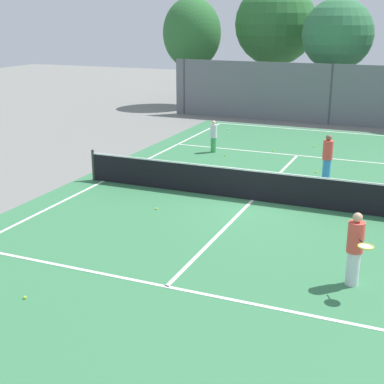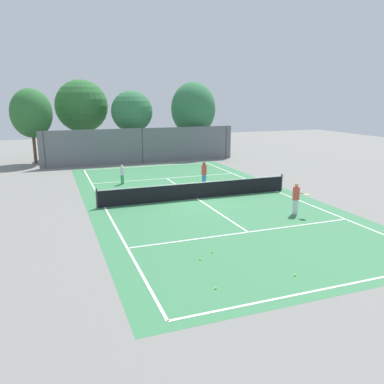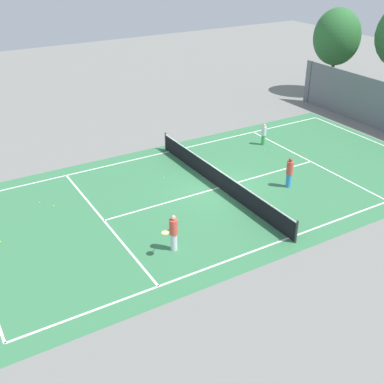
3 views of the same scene
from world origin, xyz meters
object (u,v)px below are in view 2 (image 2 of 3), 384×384
object	(u,v)px
tennis_ball_1	(168,211)
tennis_ball_5	(164,173)
player_0	(204,173)
tennis_ball_4	(200,259)
player_2	(122,174)
tennis_ball_9	(295,275)
player_1	(296,198)
tennis_ball_0	(216,288)
tennis_ball_3	(98,172)
tennis_ball_2	(151,178)
tennis_ball_8	(212,252)
tennis_ball_6	(134,184)
tennis_ball_7	(193,183)

from	to	relation	value
tennis_ball_1	tennis_ball_5	size ratio (longest dim) A/B	1.00
player_0	tennis_ball_4	bearing A→B (deg)	-112.75
player_0	player_2	size ratio (longest dim) A/B	1.20
tennis_ball_4	tennis_ball_9	bearing A→B (deg)	-43.07
player_1	tennis_ball_0	bearing A→B (deg)	-139.98
tennis_ball_0	tennis_ball_3	size ratio (longest dim) A/B	1.00
tennis_ball_2	tennis_ball_8	xyz separation A→B (m)	(-1.33, -14.78, 0.00)
player_1	tennis_ball_6	world-z (taller)	player_1
tennis_ball_6	tennis_ball_9	distance (m)	16.18
player_2	tennis_ball_3	distance (m)	5.06
tennis_ball_1	player_1	bearing A→B (deg)	-24.10
tennis_ball_2	tennis_ball_7	world-z (taller)	same
player_1	tennis_ball_3	size ratio (longest dim) A/B	25.19
tennis_ball_1	tennis_ball_6	distance (m)	7.16
tennis_ball_3	tennis_ball_5	world-z (taller)	same
tennis_ball_0	tennis_ball_4	xyz separation A→B (m)	(0.37, 2.28, 0.00)
tennis_ball_7	tennis_ball_9	bearing A→B (deg)	-97.12
player_0	tennis_ball_1	distance (m)	6.70
tennis_ball_1	tennis_ball_6	size ratio (longest dim) A/B	1.00
player_0	tennis_ball_4	world-z (taller)	player_0
tennis_ball_0	tennis_ball_6	size ratio (longest dim) A/B	1.00
player_1	tennis_ball_3	world-z (taller)	player_1
tennis_ball_9	tennis_ball_4	bearing A→B (deg)	136.93
tennis_ball_7	tennis_ball_2	bearing A→B (deg)	131.16
player_0	tennis_ball_6	xyz separation A→B (m)	(-4.51, 1.97, -0.81)
tennis_ball_8	tennis_ball_9	size ratio (longest dim) A/B	1.00
tennis_ball_4	tennis_ball_2	bearing A→B (deg)	82.47
player_0	player_2	world-z (taller)	player_0
player_1	tennis_ball_6	size ratio (longest dim) A/B	25.19
tennis_ball_1	tennis_ball_7	distance (m)	7.06
tennis_ball_2	tennis_ball_8	world-z (taller)	same
tennis_ball_0	tennis_ball_2	xyz separation A→B (m)	(2.39, 17.55, 0.00)
tennis_ball_0	player_1	bearing A→B (deg)	40.02
player_0	tennis_ball_5	xyz separation A→B (m)	(-1.40, 5.11, -0.81)
tennis_ball_6	tennis_ball_8	xyz separation A→B (m)	(0.29, -13.16, 0.00)
player_2	tennis_ball_8	distance (m)	13.68
player_1	tennis_ball_4	bearing A→B (deg)	-151.09
tennis_ball_5	player_0	bearing A→B (deg)	-74.66
tennis_ball_9	tennis_ball_1	bearing A→B (deg)	101.52
tennis_ball_4	tennis_ball_7	size ratio (longest dim) A/B	1.00
player_0	player_2	xyz separation A→B (m)	(-5.21, 2.43, -0.14)
tennis_ball_0	tennis_ball_8	size ratio (longest dim) A/B	1.00
player_1	tennis_ball_8	bearing A→B (deg)	-151.90
tennis_ball_5	tennis_ball_6	bearing A→B (deg)	-134.61
player_2	tennis_ball_7	world-z (taller)	player_2
player_1	tennis_ball_9	xyz separation A→B (m)	(-4.29, -6.16, -0.83)
tennis_ball_8	tennis_ball_9	xyz separation A→B (m)	(1.86, -2.87, 0.00)
player_1	tennis_ball_0	distance (m)	9.45
tennis_ball_4	tennis_ball_5	xyz separation A→B (m)	(3.50, 16.80, 0.00)
tennis_ball_4	tennis_ball_8	distance (m)	0.85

